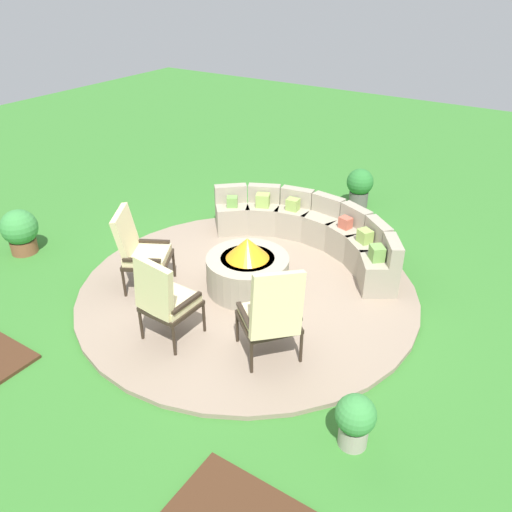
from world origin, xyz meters
TOP-DOWN VIEW (x-y plane):
  - ground_plane at (0.00, 0.00)m, footprint 24.00×24.00m
  - patio_circle at (0.00, 0.00)m, footprint 4.44×4.44m
  - fire_pit at (0.00, 0.00)m, footprint 1.08×1.08m
  - curved_stone_bench at (0.19, 1.43)m, footprint 3.23×1.35m
  - lounge_chair_front_left at (-1.19, -0.71)m, footprint 0.78×0.79m
  - lounge_chair_front_right at (-0.17, -1.37)m, footprint 0.56×0.56m
  - lounge_chair_back_left at (0.97, -0.99)m, footprint 0.82×0.85m
  - potted_plant_0 at (0.12, 3.35)m, footprint 0.47×0.47m
  - potted_plant_1 at (2.18, -1.54)m, footprint 0.37×0.37m
  - potted_plant_2 at (-3.42, -0.94)m, footprint 0.53×0.53m

SIDE VIEW (x-z plane):
  - ground_plane at x=0.00m, z-range 0.00..0.00m
  - patio_circle at x=0.00m, z-range 0.00..0.06m
  - potted_plant_1 at x=2.18m, z-range 0.03..0.58m
  - fire_pit at x=0.00m, z-range -0.02..0.72m
  - curved_stone_bench at x=0.19m, z-range 0.00..0.71m
  - potted_plant_2 at x=-3.42m, z-range 0.03..0.71m
  - potted_plant_0 at x=0.12m, z-range 0.04..0.74m
  - lounge_chair_front_left at x=-1.19m, z-range 0.07..1.17m
  - lounge_chair_front_right at x=-0.17m, z-range 0.07..1.17m
  - lounge_chair_back_left at x=0.97m, z-range 0.06..1.22m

